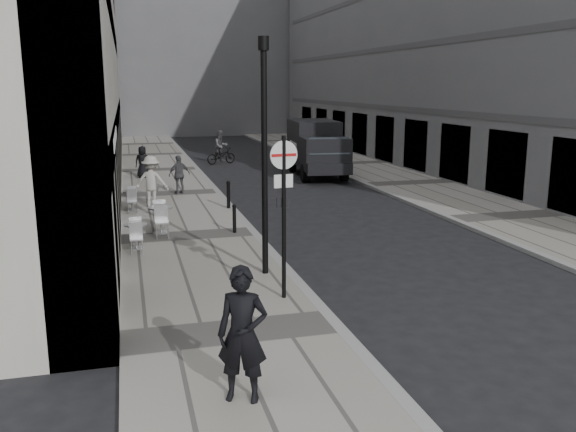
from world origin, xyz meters
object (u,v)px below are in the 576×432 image
(walking_man, at_px, (243,335))
(cyclist, at_px, (221,151))
(panel_van, at_px, (316,145))
(sign_post, at_px, (284,196))
(lamppost, at_px, (264,146))

(walking_man, relative_size, cyclist, 1.00)
(walking_man, bearing_deg, panel_van, 91.98)
(sign_post, height_order, lamppost, lamppost)
(cyclist, bearing_deg, panel_van, -76.45)
(lamppost, height_order, cyclist, lamppost)
(sign_post, relative_size, panel_van, 0.56)
(walking_man, height_order, panel_van, panel_van)
(lamppost, xyz_separation_m, panel_van, (6.30, 15.95, -1.63))
(lamppost, bearing_deg, cyclist, 84.02)
(panel_van, height_order, cyclist, panel_van)
(lamppost, relative_size, panel_van, 0.90)
(panel_van, relative_size, cyclist, 3.08)
(sign_post, bearing_deg, cyclist, 77.48)
(lamppost, distance_m, panel_van, 17.23)
(walking_man, relative_size, lamppost, 0.36)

